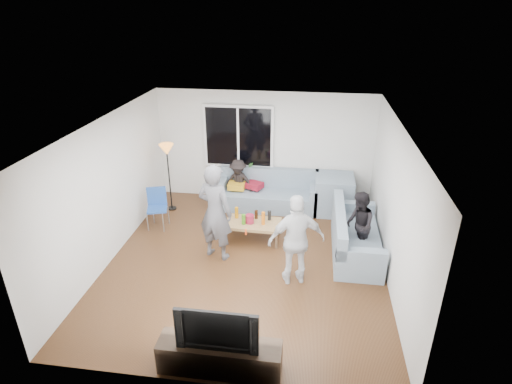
# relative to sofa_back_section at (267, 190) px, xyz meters

# --- Properties ---
(floor) EXTENTS (5.00, 5.50, 0.04)m
(floor) POSITION_rel_sofa_back_section_xyz_m (-0.13, -2.27, -0.45)
(floor) COLOR #56351C
(floor) RESTS_ON ground
(ceiling) EXTENTS (5.00, 5.50, 0.04)m
(ceiling) POSITION_rel_sofa_back_section_xyz_m (-0.13, -2.27, 2.20)
(ceiling) COLOR white
(ceiling) RESTS_ON ground
(wall_back) EXTENTS (5.00, 0.04, 2.60)m
(wall_back) POSITION_rel_sofa_back_section_xyz_m (-0.13, 0.50, 0.88)
(wall_back) COLOR silver
(wall_back) RESTS_ON ground
(wall_front) EXTENTS (5.00, 0.04, 2.60)m
(wall_front) POSITION_rel_sofa_back_section_xyz_m (-0.13, -5.04, 0.88)
(wall_front) COLOR silver
(wall_front) RESTS_ON ground
(wall_left) EXTENTS (0.04, 5.50, 2.60)m
(wall_left) POSITION_rel_sofa_back_section_xyz_m (-2.65, -2.27, 0.88)
(wall_left) COLOR silver
(wall_left) RESTS_ON ground
(wall_right) EXTENTS (0.04, 5.50, 2.60)m
(wall_right) POSITION_rel_sofa_back_section_xyz_m (2.39, -2.27, 0.88)
(wall_right) COLOR silver
(wall_right) RESTS_ON ground
(window_frame) EXTENTS (1.62, 0.06, 1.47)m
(window_frame) POSITION_rel_sofa_back_section_xyz_m (-0.73, 0.42, 1.12)
(window_frame) COLOR white
(window_frame) RESTS_ON wall_back
(window_glass) EXTENTS (1.50, 0.02, 1.35)m
(window_glass) POSITION_rel_sofa_back_section_xyz_m (-0.73, 0.38, 1.12)
(window_glass) COLOR black
(window_glass) RESTS_ON window_frame
(window_mullion) EXTENTS (0.05, 0.03, 1.35)m
(window_mullion) POSITION_rel_sofa_back_section_xyz_m (-0.73, 0.37, 1.12)
(window_mullion) COLOR white
(window_mullion) RESTS_ON window_frame
(radiator) EXTENTS (1.30, 0.12, 0.62)m
(radiator) POSITION_rel_sofa_back_section_xyz_m (-0.73, 0.38, -0.11)
(radiator) COLOR silver
(radiator) RESTS_ON floor
(potted_plant) EXTENTS (0.23, 0.21, 0.34)m
(potted_plant) POSITION_rel_sofa_back_section_xyz_m (-0.47, 0.35, 0.37)
(potted_plant) COLOR #346A2A
(potted_plant) RESTS_ON radiator
(vase) EXTENTS (0.18, 0.18, 0.16)m
(vase) POSITION_rel_sofa_back_section_xyz_m (-1.07, 0.35, 0.27)
(vase) COLOR white
(vase) RESTS_ON radiator
(sofa_back_section) EXTENTS (2.30, 0.85, 0.85)m
(sofa_back_section) POSITION_rel_sofa_back_section_xyz_m (0.00, 0.00, 0.00)
(sofa_back_section) COLOR gray
(sofa_back_section) RESTS_ON floor
(sofa_right_section) EXTENTS (2.00, 0.85, 0.85)m
(sofa_right_section) POSITION_rel_sofa_back_section_xyz_m (1.89, -1.66, 0.00)
(sofa_right_section) COLOR gray
(sofa_right_section) RESTS_ON floor
(sofa_corner) EXTENTS (0.85, 0.85, 0.85)m
(sofa_corner) POSITION_rel_sofa_back_section_xyz_m (1.50, 0.00, 0.00)
(sofa_corner) COLOR gray
(sofa_corner) RESTS_ON floor
(cushion_yellow) EXTENTS (0.38, 0.32, 0.14)m
(cushion_yellow) POSITION_rel_sofa_back_section_xyz_m (-0.72, -0.02, 0.09)
(cushion_yellow) COLOR gold
(cushion_yellow) RESTS_ON sofa_back_section
(cushion_red) EXTENTS (0.45, 0.42, 0.13)m
(cushion_red) POSITION_rel_sofa_back_section_xyz_m (-0.32, 0.06, 0.09)
(cushion_red) COLOR maroon
(cushion_red) RESTS_ON sofa_back_section
(coffee_table) EXTENTS (1.11, 0.63, 0.40)m
(coffee_table) POSITION_rel_sofa_back_section_xyz_m (-0.12, -1.49, -0.22)
(coffee_table) COLOR #A88451
(coffee_table) RESTS_ON floor
(pitcher) EXTENTS (0.17, 0.17, 0.17)m
(pitcher) POSITION_rel_sofa_back_section_xyz_m (-0.18, -1.52, 0.06)
(pitcher) COLOR maroon
(pitcher) RESTS_ON coffee_table
(side_chair) EXTENTS (0.50, 0.50, 0.86)m
(side_chair) POSITION_rel_sofa_back_section_xyz_m (-2.18, -1.27, 0.01)
(side_chair) COLOR #224A95
(side_chair) RESTS_ON floor
(floor_lamp) EXTENTS (0.32, 0.32, 1.56)m
(floor_lamp) POSITION_rel_sofa_back_section_xyz_m (-2.18, -0.40, 0.36)
(floor_lamp) COLOR orange
(floor_lamp) RESTS_ON floor
(player_left) EXTENTS (0.78, 0.63, 1.85)m
(player_left) POSITION_rel_sofa_back_section_xyz_m (-0.71, -2.16, 0.50)
(player_left) COLOR #4C4C51
(player_left) RESTS_ON floor
(player_right) EXTENTS (1.02, 0.64, 1.62)m
(player_right) POSITION_rel_sofa_back_section_xyz_m (0.79, -2.73, 0.39)
(player_right) COLOR silver
(player_right) RESTS_ON floor
(spectator_right) EXTENTS (0.57, 0.69, 1.30)m
(spectator_right) POSITION_rel_sofa_back_section_xyz_m (1.89, -1.79, 0.22)
(spectator_right) COLOR black
(spectator_right) RESTS_ON floor
(spectator_back) EXTENTS (0.80, 0.57, 1.13)m
(spectator_back) POSITION_rel_sofa_back_section_xyz_m (-0.69, 0.03, 0.14)
(spectator_back) COLOR black
(spectator_back) RESTS_ON floor
(tv_console) EXTENTS (1.60, 0.40, 0.44)m
(tv_console) POSITION_rel_sofa_back_section_xyz_m (-0.07, -4.77, -0.20)
(tv_console) COLOR #2F2317
(tv_console) RESTS_ON floor
(television) EXTENTS (1.05, 0.14, 0.60)m
(television) POSITION_rel_sofa_back_section_xyz_m (-0.07, -4.77, 0.32)
(television) COLOR black
(television) RESTS_ON tv_console
(bottle_c) EXTENTS (0.07, 0.07, 0.18)m
(bottle_c) POSITION_rel_sofa_back_section_xyz_m (-0.07, -1.32, 0.06)
(bottle_c) COLOR black
(bottle_c) RESTS_ON coffee_table
(bottle_b) EXTENTS (0.08, 0.08, 0.21)m
(bottle_b) POSITION_rel_sofa_back_section_xyz_m (-0.29, -1.59, 0.08)
(bottle_b) COLOR #3B7F17
(bottle_b) RESTS_ON coffee_table
(bottle_a) EXTENTS (0.07, 0.07, 0.23)m
(bottle_a) POSITION_rel_sofa_back_section_xyz_m (-0.47, -1.35, 0.09)
(bottle_a) COLOR #C57C0B
(bottle_a) RESTS_ON coffee_table
(bottle_d) EXTENTS (0.07, 0.07, 0.27)m
(bottle_d) POSITION_rel_sofa_back_section_xyz_m (0.09, -1.55, 0.11)
(bottle_d) COLOR orange
(bottle_d) RESTS_ON coffee_table
(bottle_e) EXTENTS (0.07, 0.07, 0.20)m
(bottle_e) POSITION_rel_sofa_back_section_xyz_m (0.19, -1.35, 0.08)
(bottle_e) COLOR black
(bottle_e) RESTS_ON coffee_table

